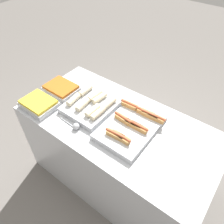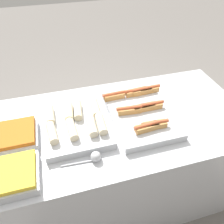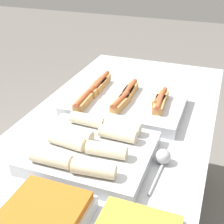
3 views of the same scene
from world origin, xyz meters
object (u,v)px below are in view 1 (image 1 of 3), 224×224
(tray_side_back, at_px, (61,89))
(tray_wraps, at_px, (92,105))
(tray_side_front, at_px, (39,104))
(serving_spoon_near, at_px, (75,126))
(tray_hotdogs, at_px, (132,126))

(tray_side_back, bearing_deg, tray_wraps, 0.91)
(tray_wraps, relative_size, tray_side_front, 1.48)
(tray_side_back, height_order, serving_spoon_near, tray_side_back)
(tray_hotdogs, bearing_deg, tray_side_back, -179.03)
(serving_spoon_near, bearing_deg, tray_side_back, 149.38)
(tray_side_front, bearing_deg, tray_wraps, 35.86)
(tray_wraps, distance_m, serving_spoon_near, 0.26)
(tray_hotdogs, relative_size, tray_side_front, 1.82)
(tray_side_back, relative_size, serving_spoon_near, 1.40)
(tray_hotdogs, distance_m, tray_side_back, 0.78)
(tray_side_front, relative_size, serving_spoon_near, 1.40)
(tray_side_front, relative_size, tray_side_back, 1.00)
(tray_side_back, distance_m, serving_spoon_near, 0.49)
(tray_hotdogs, bearing_deg, tray_side_front, -160.51)
(tray_wraps, bearing_deg, tray_hotdogs, 1.03)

